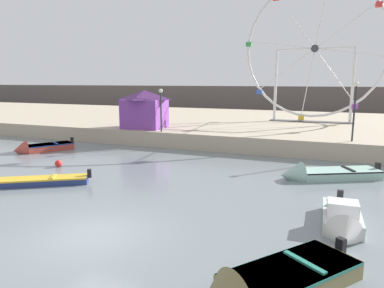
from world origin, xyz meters
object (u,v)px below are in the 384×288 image
at_px(motorboat_navy_blue, 21,182).
at_px(motorboat_pale_grey, 342,221).
at_px(promenade_lamp_far, 161,103).
at_px(mooring_buoy_orange, 58,164).
at_px(motorboat_olive_wood, 264,287).
at_px(ferris_wheel_white_frame, 315,51).
at_px(carnival_booth_purple_stall, 145,108).
at_px(motorboat_faded_red, 39,148).
at_px(promenade_lamp_near, 355,103).
at_px(motorboat_seafoam, 321,174).

height_order(motorboat_navy_blue, motorboat_pale_grey, motorboat_pale_grey).
xyz_separation_m(motorboat_navy_blue, promenade_lamp_far, (1.74, 12.55, 3.32)).
relative_size(motorboat_navy_blue, mooring_buoy_orange, 12.37).
bearing_deg(motorboat_olive_wood, ferris_wheel_white_frame, -141.74).
xyz_separation_m(motorboat_navy_blue, carnival_booth_purple_stall, (-0.58, 14.02, 2.74)).
bearing_deg(carnival_booth_purple_stall, motorboat_pale_grey, -45.84).
height_order(motorboat_faded_red, promenade_lamp_near, promenade_lamp_near).
bearing_deg(motorboat_seafoam, promenade_lamp_near, -134.18).
height_order(motorboat_seafoam, promenade_lamp_far, promenade_lamp_far).
height_order(promenade_lamp_far, mooring_buoy_orange, promenade_lamp_far).
bearing_deg(promenade_lamp_far, motorboat_seafoam, -23.62).
height_order(motorboat_faded_red, motorboat_pale_grey, motorboat_pale_grey).
bearing_deg(promenade_lamp_near, carnival_booth_purple_stall, 176.77).
xyz_separation_m(motorboat_seafoam, mooring_buoy_orange, (-15.29, -3.24, -0.04)).
distance_m(ferris_wheel_white_frame, carnival_booth_purple_stall, 17.47).
xyz_separation_m(motorboat_faded_red, mooring_buoy_orange, (4.93, -3.33, -0.05)).
distance_m(motorboat_navy_blue, promenade_lamp_far, 13.10).
relative_size(motorboat_navy_blue, promenade_lamp_near, 1.36).
xyz_separation_m(motorboat_navy_blue, ferris_wheel_white_frame, (12.67, 24.13, 7.98)).
distance_m(motorboat_pale_grey, motorboat_olive_wood, 5.42).
height_order(ferris_wheel_white_frame, promenade_lamp_far, ferris_wheel_white_frame).
xyz_separation_m(motorboat_faded_red, motorboat_navy_blue, (6.01, -7.18, -0.06)).
bearing_deg(motorboat_olive_wood, motorboat_navy_blue, -73.15).
relative_size(motorboat_faded_red, motorboat_olive_wood, 0.92).
bearing_deg(motorboat_faded_red, motorboat_olive_wood, 88.33).
bearing_deg(motorboat_seafoam, motorboat_faded_red, -28.00).
bearing_deg(motorboat_seafoam, motorboat_pale_grey, 70.07).
xyz_separation_m(motorboat_faded_red, motorboat_pale_grey, (21.17, -7.00, 0.05)).
bearing_deg(carnival_booth_purple_stall, promenade_lamp_near, -7.74).
relative_size(promenade_lamp_near, promenade_lamp_far, 1.17).
bearing_deg(motorboat_pale_grey, motorboat_navy_blue, -90.79).
distance_m(motorboat_seafoam, ferris_wheel_white_frame, 18.85).
distance_m(motorboat_faded_red, motorboat_pale_grey, 22.30).
distance_m(carnival_booth_purple_stall, promenade_lamp_far, 2.81).
xyz_separation_m(promenade_lamp_near, promenade_lamp_far, (-14.24, -0.54, -0.32)).
height_order(motorboat_pale_grey, mooring_buoy_orange, motorboat_pale_grey).
bearing_deg(motorboat_olive_wood, motorboat_seafoam, -147.43).
bearing_deg(ferris_wheel_white_frame, motorboat_olive_wood, -88.84).
bearing_deg(motorboat_seafoam, motorboat_olive_wood, 57.72).
xyz_separation_m(motorboat_olive_wood, promenade_lamp_far, (-11.52, 17.44, 3.25)).
relative_size(motorboat_seafoam, motorboat_pale_grey, 1.40).
distance_m(motorboat_faded_red, motorboat_olive_wood, 22.74).
bearing_deg(promenade_lamp_far, mooring_buoy_orange, -107.99).
bearing_deg(motorboat_pale_grey, promenade_lamp_near, 174.89).
distance_m(motorboat_seafoam, motorboat_pale_grey, 6.98).
height_order(motorboat_seafoam, mooring_buoy_orange, motorboat_seafoam).
height_order(motorboat_seafoam, promenade_lamp_near, promenade_lamp_near).
relative_size(motorboat_pale_grey, promenade_lamp_far, 1.15).
bearing_deg(mooring_buoy_orange, motorboat_seafoam, 11.97).
height_order(promenade_lamp_near, promenade_lamp_far, promenade_lamp_near).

